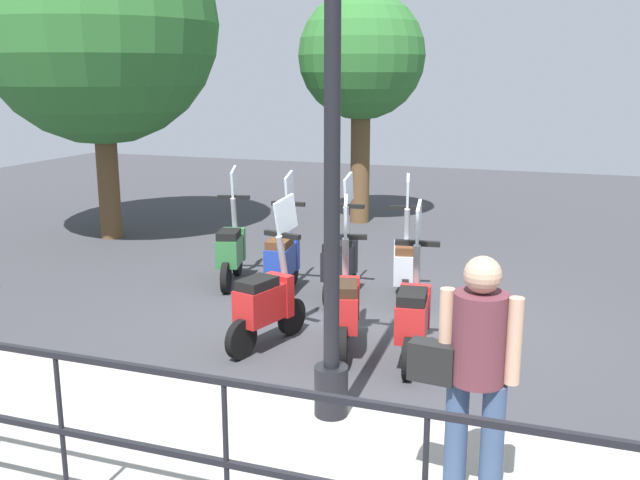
{
  "coord_description": "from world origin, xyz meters",
  "views": [
    {
      "loc": [
        -7.26,
        -2.15,
        2.76
      ],
      "look_at": [
        0.2,
        0.5,
        0.9
      ],
      "focal_mm": 40.0,
      "sensor_mm": 36.0,
      "label": 1
    }
  ],
  "objects_px": {
    "scooter_far_2": "(283,258)",
    "tree_distant": "(361,58)",
    "scooter_near_2": "(266,301)",
    "lamp_post_near": "(332,159)",
    "scooter_far_3": "(231,249)",
    "pedestrian_with_bag": "(474,364)",
    "scooter_near_1": "(344,306)",
    "tree_large": "(98,24)",
    "scooter_far_1": "(340,261)",
    "scooter_far_0": "(406,264)",
    "scooter_near_0": "(413,315)"
  },
  "relations": [
    {
      "from": "pedestrian_with_bag",
      "to": "scooter_far_2",
      "type": "relative_size",
      "value": 1.03
    },
    {
      "from": "pedestrian_with_bag",
      "to": "scooter_near_1",
      "type": "relative_size",
      "value": 1.03
    },
    {
      "from": "scooter_near_0",
      "to": "scooter_far_2",
      "type": "height_order",
      "value": "same"
    },
    {
      "from": "scooter_near_1",
      "to": "scooter_far_3",
      "type": "bearing_deg",
      "value": 34.63
    },
    {
      "from": "tree_distant",
      "to": "scooter_near_2",
      "type": "height_order",
      "value": "tree_distant"
    },
    {
      "from": "scooter_near_1",
      "to": "scooter_near_2",
      "type": "xyz_separation_m",
      "value": [
        -0.14,
        0.79,
        0.0
      ]
    },
    {
      "from": "lamp_post_near",
      "to": "scooter_far_0",
      "type": "bearing_deg",
      "value": 3.25
    },
    {
      "from": "lamp_post_near",
      "to": "scooter_far_1",
      "type": "height_order",
      "value": "lamp_post_near"
    },
    {
      "from": "lamp_post_near",
      "to": "tree_distant",
      "type": "distance_m",
      "value": 8.23
    },
    {
      "from": "lamp_post_near",
      "to": "pedestrian_with_bag",
      "type": "height_order",
      "value": "lamp_post_near"
    },
    {
      "from": "scooter_far_1",
      "to": "scooter_far_0",
      "type": "bearing_deg",
      "value": -81.82
    },
    {
      "from": "scooter_far_0",
      "to": "tree_large",
      "type": "bearing_deg",
      "value": 59.57
    },
    {
      "from": "tree_distant",
      "to": "scooter_near_1",
      "type": "relative_size",
      "value": 2.75
    },
    {
      "from": "scooter_far_0",
      "to": "scooter_far_2",
      "type": "relative_size",
      "value": 1.0
    },
    {
      "from": "tree_distant",
      "to": "scooter_near_2",
      "type": "bearing_deg",
      "value": -172.0
    },
    {
      "from": "pedestrian_with_bag",
      "to": "scooter_far_1",
      "type": "height_order",
      "value": "pedestrian_with_bag"
    },
    {
      "from": "lamp_post_near",
      "to": "scooter_far_3",
      "type": "xyz_separation_m",
      "value": [
        3.4,
        2.55,
        -1.67
      ]
    },
    {
      "from": "tree_large",
      "to": "pedestrian_with_bag",
      "type": "bearing_deg",
      "value": -131.17
    },
    {
      "from": "scooter_far_2",
      "to": "scooter_far_1",
      "type": "bearing_deg",
      "value": -87.61
    },
    {
      "from": "scooter_near_0",
      "to": "scooter_far_3",
      "type": "relative_size",
      "value": 1.0
    },
    {
      "from": "scooter_far_2",
      "to": "tree_distant",
      "type": "bearing_deg",
      "value": -1.69
    },
    {
      "from": "pedestrian_with_bag",
      "to": "scooter_near_0",
      "type": "xyz_separation_m",
      "value": [
        2.44,
        0.88,
        -0.6
      ]
    },
    {
      "from": "scooter_far_3",
      "to": "scooter_near_0",
      "type": "bearing_deg",
      "value": -138.22
    },
    {
      "from": "scooter_near_1",
      "to": "scooter_far_3",
      "type": "distance_m",
      "value": 2.77
    },
    {
      "from": "scooter_far_3",
      "to": "scooter_far_0",
      "type": "bearing_deg",
      "value": -105.27
    },
    {
      "from": "pedestrian_with_bag",
      "to": "tree_distant",
      "type": "bearing_deg",
      "value": 26.97
    },
    {
      "from": "scooter_far_2",
      "to": "scooter_near_1",
      "type": "bearing_deg",
      "value": -146.11
    },
    {
      "from": "tree_distant",
      "to": "scooter_near_0",
      "type": "xyz_separation_m",
      "value": [
        -6.32,
        -2.4,
        -2.55
      ]
    },
    {
      "from": "pedestrian_with_bag",
      "to": "scooter_far_0",
      "type": "xyz_separation_m",
      "value": [
        4.27,
        1.37,
        -0.6
      ]
    },
    {
      "from": "scooter_far_2",
      "to": "scooter_far_3",
      "type": "height_order",
      "value": "same"
    },
    {
      "from": "scooter_far_1",
      "to": "lamp_post_near",
      "type": "bearing_deg",
      "value": -164.39
    },
    {
      "from": "scooter_near_1",
      "to": "scooter_far_0",
      "type": "relative_size",
      "value": 1.0
    },
    {
      "from": "tree_large",
      "to": "lamp_post_near",
      "type": "bearing_deg",
      "value": -132.17
    },
    {
      "from": "lamp_post_near",
      "to": "pedestrian_with_bag",
      "type": "xyz_separation_m",
      "value": [
        -0.85,
        -1.18,
        -1.07
      ]
    },
    {
      "from": "lamp_post_near",
      "to": "pedestrian_with_bag",
      "type": "relative_size",
      "value": 2.83
    },
    {
      "from": "scooter_far_0",
      "to": "scooter_far_3",
      "type": "xyz_separation_m",
      "value": [
        -0.02,
        2.36,
        0.0
      ]
    },
    {
      "from": "scooter_near_1",
      "to": "tree_large",
      "type": "bearing_deg",
      "value": 40.28
    },
    {
      "from": "scooter_far_1",
      "to": "scooter_far_2",
      "type": "bearing_deg",
      "value": 97.58
    },
    {
      "from": "tree_large",
      "to": "tree_distant",
      "type": "xyz_separation_m",
      "value": [
        2.7,
        -3.64,
        -0.5
      ]
    },
    {
      "from": "tree_large",
      "to": "scooter_near_1",
      "type": "xyz_separation_m",
      "value": [
        -3.57,
        -5.33,
        -3.05
      ]
    },
    {
      "from": "scooter_far_2",
      "to": "scooter_near_2",
      "type": "bearing_deg",
      "value": -169.36
    },
    {
      "from": "tree_large",
      "to": "scooter_near_2",
      "type": "height_order",
      "value": "tree_large"
    },
    {
      "from": "tree_large",
      "to": "scooter_far_2",
      "type": "xyz_separation_m",
      "value": [
        -2.03,
        -4.03,
        -3.05
      ]
    },
    {
      "from": "scooter_near_2",
      "to": "scooter_far_3",
      "type": "bearing_deg",
      "value": 50.62
    },
    {
      "from": "lamp_post_near",
      "to": "scooter_far_3",
      "type": "height_order",
      "value": "lamp_post_near"
    },
    {
      "from": "pedestrian_with_bag",
      "to": "scooter_near_1",
      "type": "distance_m",
      "value": 3.01
    },
    {
      "from": "scooter_far_2",
      "to": "tree_large",
      "type": "bearing_deg",
      "value": 56.88
    },
    {
      "from": "scooter_near_1",
      "to": "scooter_near_2",
      "type": "height_order",
      "value": "same"
    },
    {
      "from": "scooter_far_0",
      "to": "scooter_far_3",
      "type": "height_order",
      "value": "same"
    },
    {
      "from": "tree_distant",
      "to": "lamp_post_near",
      "type": "bearing_deg",
      "value": -165.08
    }
  ]
}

